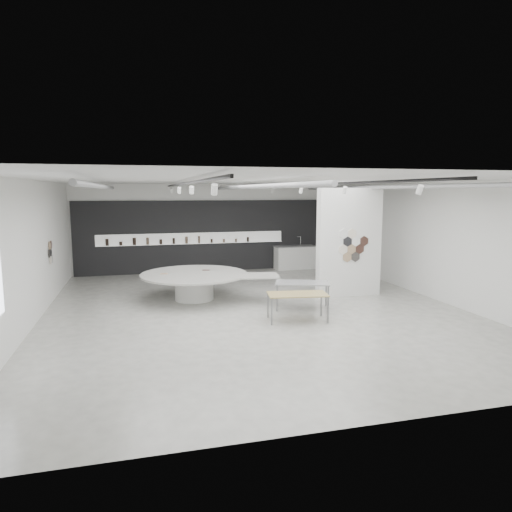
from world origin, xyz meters
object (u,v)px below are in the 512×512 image
object	(u,v)px
display_island	(196,282)
sample_table_wood	(297,296)
sample_table_stone	(302,285)
kitchen_counter	(295,257)
partition_column	(349,243)

from	to	relation	value
display_island	sample_table_wood	xyz separation A→B (m)	(2.34, -3.11, 0.12)
sample_table_stone	kitchen_counter	distance (m)	7.14
partition_column	sample_table_stone	world-z (taller)	partition_column
sample_table_wood	sample_table_stone	size ratio (longest dim) A/B	0.97
partition_column	kitchen_counter	world-z (taller)	partition_column
display_island	sample_table_wood	size ratio (longest dim) A/B	2.72
partition_column	kitchen_counter	size ratio (longest dim) A/B	1.92
sample_table_stone	kitchen_counter	bearing A→B (deg)	72.29
sample_table_wood	kitchen_counter	xyz separation A→B (m)	(2.73, 7.95, -0.17)
sample_table_stone	partition_column	bearing A→B (deg)	30.88
partition_column	sample_table_stone	bearing A→B (deg)	-149.12
display_island	kitchen_counter	distance (m)	7.01
partition_column	display_island	size ratio (longest dim) A/B	0.78
display_island	kitchen_counter	bearing A→B (deg)	52.58
partition_column	kitchen_counter	bearing A→B (deg)	89.34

